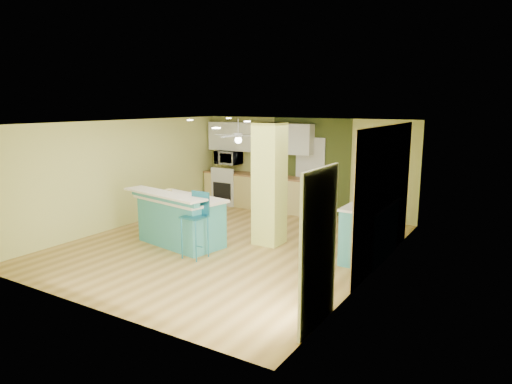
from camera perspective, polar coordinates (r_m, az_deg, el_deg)
floor at (r=9.53m, az=-3.27°, el=-6.58°), size 6.00×7.00×0.01m
ceiling at (r=9.09m, az=-3.45°, el=8.68°), size 6.00×7.00×0.01m
wall_back at (r=12.24m, az=6.03°, el=3.34°), size 6.00×0.01×2.50m
wall_front at (r=6.72m, az=-20.65°, el=-3.70°), size 6.00×0.01×2.50m
wall_left at (r=11.20m, az=-16.12°, el=2.25°), size 0.01×7.00×2.50m
wall_right at (r=7.94m, az=14.78°, el=-1.15°), size 0.01×7.00×2.50m
wood_panel at (r=8.51m, az=15.84°, el=-0.40°), size 0.02×3.40×2.50m
olive_accent at (r=12.14m, az=6.85°, el=3.26°), size 2.20×0.02×2.50m
interior_door at (r=12.15m, az=6.77°, el=2.08°), size 0.82×0.05×2.00m
french_door at (r=5.91m, az=7.83°, el=-7.08°), size 0.04×1.08×2.10m
column at (r=9.31m, az=1.69°, el=0.97°), size 0.55×0.55×2.50m
kitchen_run at (r=12.71m, az=0.07°, el=0.13°), size 3.25×0.63×0.94m
stove at (r=13.21m, az=-3.48°, el=0.48°), size 0.76×0.66×1.08m
upper_cabinets at (r=12.62m, az=0.35°, el=6.83°), size 3.20×0.34×0.80m
microwave at (r=13.09m, az=-3.50°, el=4.32°), size 0.70×0.48×0.39m
ceiling_fan at (r=11.39m, az=-2.23°, el=7.01°), size 1.41×1.41×0.61m
pendant_lamp at (r=8.65m, az=14.17°, el=4.12°), size 0.14×0.14×0.69m
wall_decor at (r=8.66m, az=16.15°, el=1.79°), size 0.03×0.90×0.70m
peninsula at (r=9.52m, az=-9.43°, el=-3.41°), size 2.18×1.48×1.14m
bar_stool at (r=8.62m, az=-7.36°, el=-2.74°), size 0.43×0.43×1.25m
side_counter at (r=8.88m, az=14.03°, el=-4.63°), size 0.69×1.64×1.05m
fruit_bowl at (r=12.39m, az=1.45°, el=2.21°), size 0.33×0.33×0.07m
canister at (r=9.50m, az=-10.86°, el=-0.13°), size 0.14×0.14×0.16m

